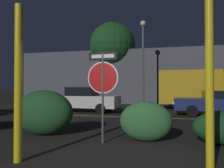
{
  "coord_description": "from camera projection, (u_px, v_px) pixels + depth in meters",
  "views": [
    {
      "loc": [
        1.09,
        -4.24,
        1.5
      ],
      "look_at": [
        -0.68,
        3.12,
        1.64
      ],
      "focal_mm": 35.0,
      "sensor_mm": 36.0,
      "label": 1
    }
  ],
  "objects": [
    {
      "name": "ground_plane",
      "position": [
        108.0,
        163.0,
        4.35
      ],
      "size": [
        260.0,
        260.0,
        0.0
      ],
      "primitive_type": "plane",
      "color": "black"
    },
    {
      "name": "road_center_stripe",
      "position": [
        142.0,
        117.0,
        11.03
      ],
      "size": [
        39.8,
        0.12,
        0.01
      ],
      "primitive_type": "cube",
      "color": "gold",
      "rests_on": "ground_plane"
    },
    {
      "name": "stop_sign",
      "position": [
        103.0,
        79.0,
        5.96
      ],
      "size": [
        0.88,
        0.06,
        2.48
      ],
      "rotation": [
        0.0,
        0.0,
        -0.05
      ],
      "color": "#4C4C51",
      "rests_on": "ground_plane"
    },
    {
      "name": "yellow_pole_left",
      "position": [
        18.0,
        83.0,
        4.44
      ],
      "size": [
        0.16,
        0.16,
        3.21
      ],
      "primitive_type": "cylinder",
      "color": "yellow",
      "rests_on": "ground_plane"
    },
    {
      "name": "yellow_pole_right",
      "position": [
        209.0,
        77.0,
        3.97
      ],
      "size": [
        0.15,
        0.15,
        3.39
      ],
      "primitive_type": "cylinder",
      "color": "yellow",
      "rests_on": "ground_plane"
    },
    {
      "name": "hedge_bush_1",
      "position": [
        44.0,
        112.0,
        7.0
      ],
      "size": [
        1.95,
        1.19,
        1.43
      ],
      "primitive_type": "ellipsoid",
      "color": "#1E4C23",
      "rests_on": "ground_plane"
    },
    {
      "name": "hedge_bush_2",
      "position": [
        146.0,
        121.0,
        6.15
      ],
      "size": [
        1.48,
        0.75,
        1.12
      ],
      "primitive_type": "ellipsoid",
      "color": "#2D6633",
      "rests_on": "ground_plane"
    },
    {
      "name": "passing_car_2",
      "position": [
        84.0,
        100.0,
        13.63
      ],
      "size": [
        4.48,
        1.92,
        1.54
      ],
      "rotation": [
        0.0,
        0.0,
        -1.61
      ],
      "color": "silver",
      "rests_on": "ground_plane"
    },
    {
      "name": "passing_car_3",
      "position": [
        220.0,
        103.0,
        11.69
      ],
      "size": [
        4.82,
        1.92,
        1.35
      ],
      "rotation": [
        0.0,
        0.0,
        1.54
      ],
      "color": "navy",
      "rests_on": "ground_plane"
    },
    {
      "name": "delivery_truck",
      "position": [
        210.0,
        87.0,
        15.24
      ],
      "size": [
        6.58,
        2.52,
        2.71
      ],
      "rotation": [
        0.0,
        0.0,
        -1.58
      ],
      "color": "gold",
      "rests_on": "ground_plane"
    },
    {
      "name": "street_lamp",
      "position": [
        143.0,
        52.0,
        16.55
      ],
      "size": [
        0.43,
        0.43,
        6.61
      ],
      "color": "#4C4C51",
      "rests_on": "ground_plane"
    },
    {
      "name": "tree_0",
      "position": [
        112.0,
        46.0,
        21.89
      ],
      "size": [
        4.59,
        4.59,
        8.06
      ],
      "color": "#422D1E",
      "rests_on": "ground_plane"
    },
    {
      "name": "building_backdrop",
      "position": [
        176.0,
        77.0,
        21.47
      ],
      "size": [
        30.94,
        4.46,
        5.13
      ],
      "primitive_type": "cube",
      "color": "#4C4C56",
      "rests_on": "ground_plane"
    }
  ]
}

